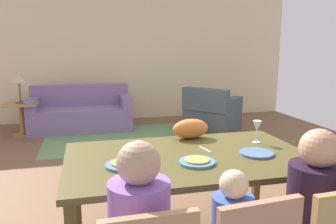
# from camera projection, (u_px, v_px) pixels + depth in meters

# --- Properties ---
(ground_plane) EXTENTS (7.12, 6.42, 0.02)m
(ground_plane) POSITION_uv_depth(u_px,v_px,m) (165.00, 169.00, 4.31)
(ground_plane) COLOR brown
(back_wall) EXTENTS (7.12, 0.10, 2.70)m
(back_wall) POSITION_uv_depth(u_px,v_px,m) (130.00, 56.00, 7.16)
(back_wall) COLOR beige
(back_wall) RESTS_ON ground_plane
(dining_table) EXTENTS (1.77, 1.08, 0.76)m
(dining_table) POSITION_uv_depth(u_px,v_px,m) (189.00, 164.00, 2.45)
(dining_table) COLOR #4E461F
(dining_table) RESTS_ON ground_plane
(plate_near_man) EXTENTS (0.25, 0.25, 0.02)m
(plate_near_man) POSITION_uv_depth(u_px,v_px,m) (124.00, 165.00, 2.21)
(plate_near_man) COLOR #547CA3
(plate_near_man) RESTS_ON dining_table
(pizza_near_man) EXTENTS (0.17, 0.17, 0.01)m
(pizza_near_man) POSITION_uv_depth(u_px,v_px,m) (124.00, 163.00, 2.21)
(pizza_near_man) COLOR gold
(pizza_near_man) RESTS_ON plate_near_man
(plate_near_child) EXTENTS (0.25, 0.25, 0.02)m
(plate_near_child) POSITION_uv_depth(u_px,v_px,m) (197.00, 162.00, 2.27)
(plate_near_child) COLOR teal
(plate_near_child) RESTS_ON dining_table
(pizza_near_child) EXTENTS (0.17, 0.17, 0.01)m
(pizza_near_child) POSITION_uv_depth(u_px,v_px,m) (197.00, 160.00, 2.26)
(pizza_near_child) COLOR #E59D4A
(pizza_near_child) RESTS_ON plate_near_child
(plate_near_woman) EXTENTS (0.25, 0.25, 0.02)m
(plate_near_woman) POSITION_uv_depth(u_px,v_px,m) (256.00, 153.00, 2.46)
(plate_near_woman) COLOR #506F9D
(plate_near_woman) RESTS_ON dining_table
(wine_glass) EXTENTS (0.07, 0.07, 0.19)m
(wine_glass) POSITION_uv_depth(u_px,v_px,m) (257.00, 127.00, 2.73)
(wine_glass) COLOR silver
(wine_glass) RESTS_ON dining_table
(fork) EXTENTS (0.05, 0.15, 0.01)m
(fork) POSITION_uv_depth(u_px,v_px,m) (155.00, 160.00, 2.33)
(fork) COLOR silver
(fork) RESTS_ON dining_table
(knife) EXTENTS (0.05, 0.17, 0.01)m
(knife) POSITION_uv_depth(u_px,v_px,m) (205.00, 149.00, 2.57)
(knife) COLOR silver
(knife) RESTS_ON dining_table
(cat) EXTENTS (0.33, 0.18, 0.17)m
(cat) POSITION_uv_depth(u_px,v_px,m) (191.00, 129.00, 2.88)
(cat) COLOR orange
(cat) RESTS_ON dining_table
(area_rug) EXTENTS (2.60, 1.80, 0.01)m
(area_rug) POSITION_uv_depth(u_px,v_px,m) (123.00, 138.00, 5.76)
(area_rug) COLOR #618B57
(area_rug) RESTS_ON ground_plane
(couch) EXTENTS (1.85, 0.86, 0.82)m
(couch) POSITION_uv_depth(u_px,v_px,m) (81.00, 113.00, 6.36)
(couch) COLOR slate
(couch) RESTS_ON ground_plane
(armchair) EXTENTS (1.21, 1.21, 0.82)m
(armchair) POSITION_uv_depth(u_px,v_px,m) (212.00, 114.00, 6.25)
(armchair) COLOR #485459
(armchair) RESTS_ON ground_plane
(side_table) EXTENTS (0.56, 0.56, 0.58)m
(side_table) POSITION_uv_depth(u_px,v_px,m) (22.00, 115.00, 5.86)
(side_table) COLOR #A97B4B
(side_table) RESTS_ON ground_plane
(table_lamp) EXTENTS (0.26, 0.26, 0.54)m
(table_lamp) POSITION_uv_depth(u_px,v_px,m) (19.00, 79.00, 5.74)
(table_lamp) COLOR brown
(table_lamp) RESTS_ON side_table
(handbag) EXTENTS (0.32, 0.16, 0.26)m
(handbag) POSITION_uv_depth(u_px,v_px,m) (193.00, 131.00, 5.72)
(handbag) COLOR black
(handbag) RESTS_ON ground_plane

